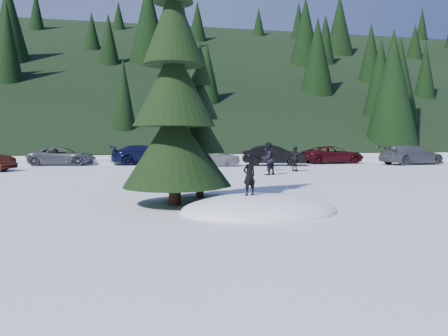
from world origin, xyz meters
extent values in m
plane|color=white|center=(0.00, 0.00, 0.00)|extent=(200.00, 200.00, 0.00)
ellipsoid|color=white|center=(0.00, 0.00, 0.00)|extent=(4.48, 3.52, 0.96)
cylinder|color=black|center=(-2.20, 1.80, 0.70)|extent=(0.38, 0.38, 1.40)
cone|color=black|center=(-2.20, 1.80, 1.79)|extent=(3.20, 3.20, 2.46)
cone|color=black|center=(-2.20, 1.80, 3.65)|extent=(2.54, 2.54, 2.46)
cone|color=black|center=(-2.20, 1.80, 5.51)|extent=(1.88, 1.88, 2.46)
cylinder|color=black|center=(-1.20, 3.20, 0.50)|extent=(0.26, 0.26, 1.00)
cone|color=black|center=(-1.20, 3.20, 1.16)|extent=(2.20, 2.20, 1.52)
cone|color=black|center=(-1.20, 3.20, 2.31)|extent=(1.75, 1.75, 1.52)
cone|color=black|center=(-1.20, 3.20, 3.46)|extent=(1.29, 1.29, 1.52)
cone|color=black|center=(-1.20, 3.20, 4.61)|extent=(0.84, 0.84, 1.52)
imported|color=black|center=(-0.31, -0.08, 1.03)|extent=(0.47, 0.39, 1.10)
imported|color=black|center=(3.82, 11.32, 0.90)|extent=(1.11, 1.05, 1.80)
imported|color=black|center=(6.20, 13.35, 0.77)|extent=(0.83, 0.95, 1.54)
imported|color=black|center=(4.81, 14.34, 0.75)|extent=(1.12, 0.99, 1.50)
imported|color=#53545B|center=(-8.59, 22.43, 0.67)|extent=(5.08, 2.85, 1.34)
imported|color=#0E1134|center=(-2.58, 22.02, 0.74)|extent=(5.33, 2.73, 1.48)
imported|color=gray|center=(2.07, 19.20, 0.71)|extent=(4.33, 2.19, 1.41)
imported|color=black|center=(6.67, 18.91, 0.76)|extent=(4.84, 2.62, 1.51)
imported|color=#3D0B10|center=(12.13, 20.55, 0.69)|extent=(5.03, 2.48, 1.37)
imported|color=#4E5156|center=(17.40, 17.98, 0.74)|extent=(5.36, 2.78, 1.49)
camera|label=1|loc=(-3.45, -11.70, 2.09)|focal=35.00mm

